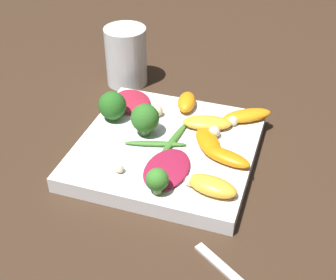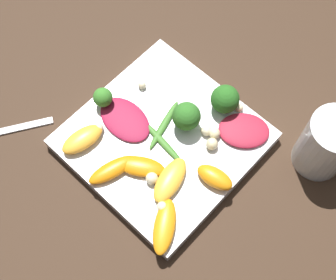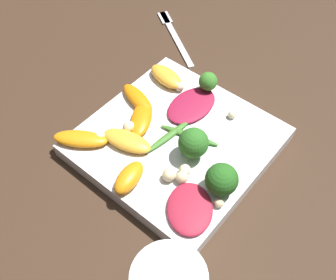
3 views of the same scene
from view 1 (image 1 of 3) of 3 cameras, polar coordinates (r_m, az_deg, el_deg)
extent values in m
plane|color=#382619|center=(0.71, -0.11, -1.87)|extent=(2.40, 2.40, 0.00)
cube|color=white|center=(0.70, -0.11, -1.10)|extent=(0.26, 0.26, 0.02)
cylinder|color=white|center=(0.87, -5.12, 10.14)|extent=(0.08, 0.08, 0.11)
ellipsoid|color=maroon|center=(0.78, -4.41, 4.73)|extent=(0.10, 0.09, 0.01)
ellipsoid|color=maroon|center=(0.64, -0.14, -3.52)|extent=(0.09, 0.06, 0.01)
ellipsoid|color=orange|center=(0.68, 4.94, -0.24)|extent=(0.08, 0.06, 0.02)
ellipsoid|color=orange|center=(0.66, 7.06, -2.04)|extent=(0.05, 0.08, 0.02)
ellipsoid|color=#FCAD33|center=(0.72, 4.79, 2.11)|extent=(0.05, 0.08, 0.02)
ellipsoid|color=orange|center=(0.77, 2.04, 4.69)|extent=(0.06, 0.04, 0.02)
ellipsoid|color=orange|center=(0.75, 9.61, 2.96)|extent=(0.07, 0.08, 0.02)
ellipsoid|color=#FCAD33|center=(0.61, 5.39, -5.59)|extent=(0.04, 0.07, 0.02)
cylinder|color=#84AD5B|center=(0.61, -1.31, -5.92)|extent=(0.01, 0.01, 0.01)
sphere|color=#387A28|center=(0.59, -1.33, -4.85)|extent=(0.03, 0.03, 0.03)
cylinder|color=#7A9E51|center=(0.71, -2.77, 1.33)|extent=(0.01, 0.01, 0.02)
sphere|color=#2D6B23|center=(0.69, -2.82, 2.69)|extent=(0.04, 0.04, 0.04)
cylinder|color=#7A9E51|center=(0.74, -6.70, 3.01)|extent=(0.01, 0.01, 0.01)
sphere|color=#26601E|center=(0.73, -6.80, 4.22)|extent=(0.04, 0.04, 0.04)
ellipsoid|color=#3D7528|center=(0.68, -1.54, -0.45)|extent=(0.04, 0.09, 0.01)
ellipsoid|color=#3D7528|center=(0.69, 0.73, 0.11)|extent=(0.09, 0.02, 0.01)
sphere|color=beige|center=(0.70, 5.64, 0.99)|extent=(0.02, 0.02, 0.02)
sphere|color=beige|center=(0.64, -5.97, -3.50)|extent=(0.01, 0.01, 0.01)
sphere|color=beige|center=(0.62, 2.73, -4.98)|extent=(0.02, 0.02, 0.02)
sphere|color=beige|center=(0.73, -2.71, 2.82)|extent=(0.02, 0.02, 0.02)
sphere|color=beige|center=(0.75, -1.32, 3.58)|extent=(0.02, 0.02, 0.02)
sphere|color=beige|center=(0.76, -6.94, 3.97)|extent=(0.01, 0.01, 0.01)
sphere|color=beige|center=(0.73, 7.90, 2.32)|extent=(0.02, 0.02, 0.02)
sphere|color=beige|center=(0.74, -2.69, 3.41)|extent=(0.02, 0.02, 0.02)
camera|label=2|loc=(0.77, 32.71, 50.06)|focal=50.00mm
camera|label=3|loc=(0.90, -9.96, 38.58)|focal=42.00mm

